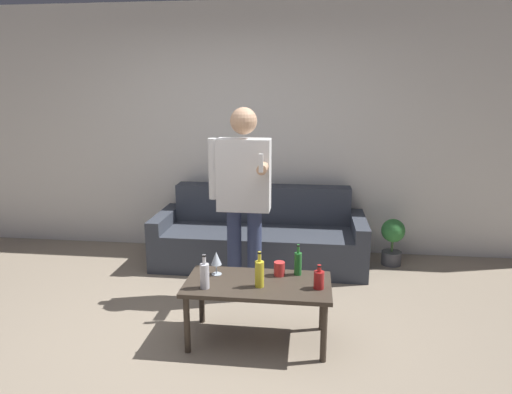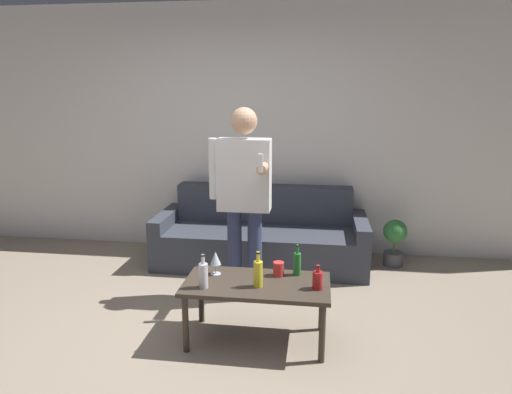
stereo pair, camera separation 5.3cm
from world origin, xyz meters
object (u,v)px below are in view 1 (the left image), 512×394
Objects in this scene: coffee_table at (258,289)px; bottle_orange at (298,263)px; person_standing_front at (243,190)px; couch at (260,237)px.

coffee_table is 0.36m from bottle_orange.
bottle_orange is at bearing 32.43° from coffee_table.
coffee_table is at bearing -73.46° from person_standing_front.
person_standing_front reaches higher than couch.
couch reaches higher than coffee_table.
person_standing_front is (-0.05, -0.87, 0.69)m from couch.
bottle_orange is 0.14× the size of person_standing_front.
person_standing_front is at bearing -92.98° from couch.
coffee_table is 0.63× the size of person_standing_front.
couch is 1.57m from coffee_table.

